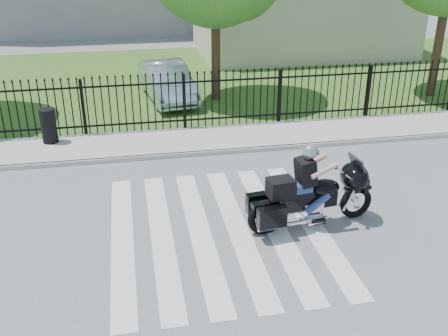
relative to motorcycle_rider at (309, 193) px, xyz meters
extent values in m
plane|color=slate|center=(-1.90, 0.11, -0.78)|extent=(120.00, 120.00, 0.00)
cube|color=#ADAAA3|center=(-1.90, 5.11, -0.72)|extent=(40.00, 2.00, 0.12)
cube|color=#ADAAA3|center=(-1.90, 4.11, -0.72)|extent=(40.00, 0.12, 0.12)
cube|color=#305C1F|center=(-1.90, 12.11, -0.77)|extent=(40.00, 12.00, 0.02)
cube|color=black|center=(-1.90, 6.11, -0.43)|extent=(26.00, 0.04, 0.05)
cube|color=black|center=(-1.90, 6.11, 0.77)|extent=(26.00, 0.04, 0.05)
cylinder|color=#382316|center=(-0.40, 9.11, 1.30)|extent=(0.32, 0.32, 4.16)
cylinder|color=#382316|center=(7.60, 8.11, 1.62)|extent=(0.32, 0.32, 4.80)
cube|color=beige|center=(5.10, 16.11, 0.97)|extent=(10.00, 6.00, 3.50)
torus|color=black|center=(1.14, 0.14, -0.42)|extent=(0.76, 0.23, 0.75)
torus|color=black|center=(-0.96, -0.12, -0.42)|extent=(0.81, 0.26, 0.79)
cube|color=black|center=(-0.10, -0.01, -0.18)|extent=(1.43, 0.43, 0.33)
ellipsoid|color=black|center=(0.33, 0.04, 0.06)|extent=(0.72, 0.51, 0.36)
cube|color=black|center=(-0.32, -0.04, 0.02)|extent=(0.74, 0.43, 0.11)
cube|color=silver|center=(0.06, 0.01, -0.37)|extent=(0.47, 0.38, 0.33)
ellipsoid|color=black|center=(1.03, 0.13, 0.22)|extent=(0.68, 0.85, 0.59)
cube|color=black|center=(-0.66, -0.08, 0.22)|extent=(0.57, 0.47, 0.39)
cube|color=navy|center=(-0.19, -0.02, 0.15)|extent=(0.41, 0.37, 0.20)
sphere|color=#93969A|center=(-0.06, -0.01, 0.93)|extent=(0.31, 0.31, 0.31)
imported|color=#8CA3B1|center=(-2.14, 9.43, -0.09)|extent=(1.97, 4.21, 1.33)
cylinder|color=black|center=(-5.87, 5.61, -0.16)|extent=(0.51, 0.51, 1.00)
camera|label=1|loc=(-3.53, -9.17, 5.06)|focal=42.00mm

